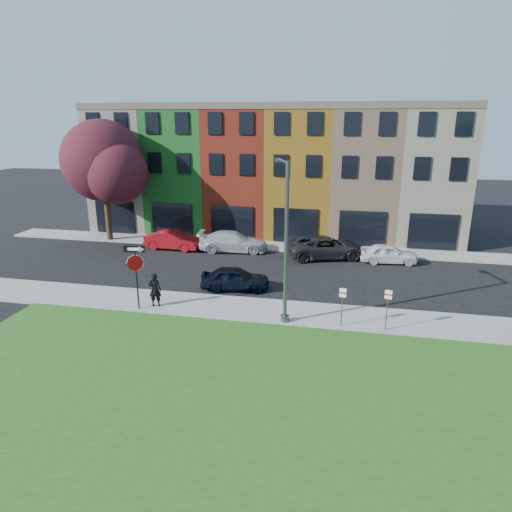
% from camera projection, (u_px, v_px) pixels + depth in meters
% --- Properties ---
extents(ground, '(120.00, 120.00, 0.00)m').
position_uv_depth(ground, '(251.00, 339.00, 20.25)').
color(ground, black).
rests_on(ground, ground).
extents(sidewalk_near, '(40.00, 3.00, 0.12)m').
position_uv_depth(sidewalk_near, '(303.00, 314.00, 22.66)').
color(sidewalk_near, gray).
rests_on(sidewalk_near, ground).
extents(sidewalk_far, '(40.00, 2.40, 0.12)m').
position_uv_depth(sidewalk_far, '(254.00, 245.00, 34.86)').
color(sidewalk_far, gray).
rests_on(sidewalk_far, ground).
extents(grass_park, '(40.00, 16.00, 0.10)m').
position_uv_depth(grass_park, '(479.00, 459.00, 13.08)').
color(grass_park, '#274E16').
rests_on(grass_park, ground).
extents(rowhouse_block, '(30.00, 10.12, 10.00)m').
position_uv_depth(rowhouse_block, '(274.00, 171.00, 39.12)').
color(rowhouse_block, beige).
rests_on(rowhouse_block, ground).
extents(stop_sign, '(1.04, 0.21, 3.33)m').
position_uv_depth(stop_sign, '(135.00, 264.00, 22.48)').
color(stop_sign, black).
rests_on(stop_sign, sidewalk_near).
extents(man, '(0.77, 0.62, 1.76)m').
position_uv_depth(man, '(155.00, 290.00, 23.28)').
color(man, black).
rests_on(man, sidewalk_near).
extents(sedan_near, '(2.96, 4.44, 1.32)m').
position_uv_depth(sedan_near, '(235.00, 278.00, 25.92)').
color(sedan_near, black).
rests_on(sedan_near, ground).
extents(parked_car_red, '(1.78, 4.31, 1.39)m').
position_uv_depth(parked_car_red, '(173.00, 240.00, 33.84)').
color(parked_car_red, maroon).
rests_on(parked_car_red, ground).
extents(parked_car_silver, '(3.27, 5.53, 1.46)m').
position_uv_depth(parked_car_silver, '(233.00, 241.00, 33.32)').
color(parked_car_silver, silver).
rests_on(parked_car_silver, ground).
extents(parked_car_dark, '(5.64, 6.88, 1.51)m').
position_uv_depth(parked_car_dark, '(327.00, 247.00, 31.72)').
color(parked_car_dark, black).
rests_on(parked_car_dark, ground).
extents(parked_car_white, '(2.12, 4.03, 1.29)m').
position_uv_depth(parked_car_white, '(389.00, 254.00, 30.67)').
color(parked_car_white, white).
rests_on(parked_car_white, ground).
extents(street_lamp, '(1.14, 2.47, 7.52)m').
position_uv_depth(street_lamp, '(285.00, 243.00, 20.86)').
color(street_lamp, '#4E5053').
rests_on(street_lamp, sidewalk_near).
extents(parking_sign_a, '(0.32, 0.10, 1.94)m').
position_uv_depth(parking_sign_a, '(342.00, 302.00, 20.88)').
color(parking_sign_a, '#4E5053').
rests_on(parking_sign_a, sidewalk_near).
extents(parking_sign_b, '(0.32, 0.11, 2.03)m').
position_uv_depth(parking_sign_b, '(388.00, 304.00, 20.48)').
color(parking_sign_b, '#4E5053').
rests_on(parking_sign_b, sidewalk_near).
extents(tree_purple, '(7.40, 6.47, 9.24)m').
position_uv_depth(tree_purple, '(105.00, 163.00, 34.59)').
color(tree_purple, black).
rests_on(tree_purple, sidewalk_far).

